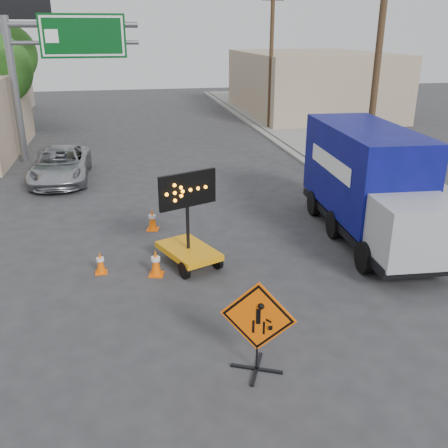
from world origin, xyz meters
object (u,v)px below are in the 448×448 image
object	(u,v)px
arrow_board	(188,245)
pickup_truck	(61,165)
construction_sign	(258,325)
box_truck	(368,190)

from	to	relation	value
arrow_board	pickup_truck	xyz separation A→B (m)	(-4.32, 9.46, 0.10)
arrow_board	pickup_truck	world-z (taller)	arrow_board
construction_sign	box_truck	xyz separation A→B (m)	(5.10, 5.85, 0.53)
construction_sign	pickup_truck	size ratio (longest dim) A/B	0.38
box_truck	arrow_board	bearing A→B (deg)	-166.70
arrow_board	construction_sign	bearing A→B (deg)	-105.15
arrow_board	box_truck	world-z (taller)	box_truck
pickup_truck	construction_sign	bearing A→B (deg)	-70.53
arrow_board	box_truck	bearing A→B (deg)	-13.47
construction_sign	arrow_board	world-z (taller)	arrow_board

